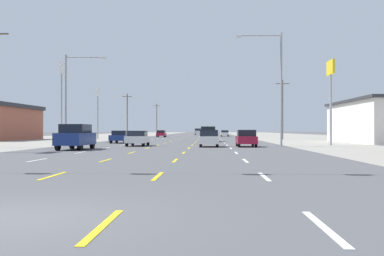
{
  "coord_description": "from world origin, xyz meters",
  "views": [
    {
      "loc": [
        3.45,
        -7.53,
        1.54
      ],
      "look_at": [
        0.0,
        81.02,
        1.92
      ],
      "focal_mm": 41.39,
      "sensor_mm": 36.0,
      "label": 1
    }
  ],
  "objects_px": {
    "suv_far_left_nearest": "(76,136)",
    "pole_sign_left_row_1": "(61,81)",
    "hatchback_inner_right_near": "(209,138)",
    "sedan_far_left_far": "(120,137)",
    "suv_inner_right_farther": "(208,134)",
    "sedan_far_right_distant_a": "(225,133)",
    "sedan_inner_left_midfar": "(138,138)",
    "pole_sign_left_row_2": "(98,100)",
    "pole_sign_right_row_1": "(331,80)",
    "hatchback_far_right_mid": "(246,138)",
    "suv_center_turn_distant_b": "(198,132)",
    "sedan_far_left_farthest": "(161,134)",
    "streetlight_left_row_0": "(70,93)",
    "streetlight_right_row_0": "(277,81)"
  },
  "relations": [
    {
      "from": "suv_center_turn_distant_b",
      "to": "pole_sign_right_row_1",
      "type": "distance_m",
      "value": 92.82
    },
    {
      "from": "hatchback_inner_right_near",
      "to": "pole_sign_right_row_1",
      "type": "bearing_deg",
      "value": 20.46
    },
    {
      "from": "suv_inner_right_farther",
      "to": "streetlight_left_row_0",
      "type": "bearing_deg",
      "value": -128.24
    },
    {
      "from": "sedan_far_left_far",
      "to": "suv_inner_right_farther",
      "type": "height_order",
      "value": "suv_inner_right_farther"
    },
    {
      "from": "sedan_far_left_far",
      "to": "suv_inner_right_farther",
      "type": "bearing_deg",
      "value": 32.89
    },
    {
      "from": "suv_far_left_nearest",
      "to": "hatchback_inner_right_near",
      "type": "height_order",
      "value": "suv_far_left_nearest"
    },
    {
      "from": "sedan_far_left_farthest",
      "to": "pole_sign_right_row_1",
      "type": "relative_size",
      "value": 0.53
    },
    {
      "from": "suv_far_left_nearest",
      "to": "sedan_far_left_farthest",
      "type": "xyz_separation_m",
      "value": [
        0.17,
        60.13,
        -0.27
      ]
    },
    {
      "from": "sedan_inner_left_midfar",
      "to": "pole_sign_left_row_2",
      "type": "distance_m",
      "value": 34.25
    },
    {
      "from": "hatchback_far_right_mid",
      "to": "sedan_far_right_distant_a",
      "type": "bearing_deg",
      "value": 89.78
    },
    {
      "from": "sedan_inner_left_midfar",
      "to": "sedan_far_right_distant_a",
      "type": "bearing_deg",
      "value": 80.35
    },
    {
      "from": "suv_far_left_nearest",
      "to": "sedan_far_left_far",
      "type": "bearing_deg",
      "value": 89.94
    },
    {
      "from": "hatchback_far_right_mid",
      "to": "sedan_far_left_far",
      "type": "xyz_separation_m",
      "value": [
        -13.74,
        10.94,
        -0.03
      ]
    },
    {
      "from": "suv_inner_right_farther",
      "to": "pole_sign_left_row_2",
      "type": "distance_m",
      "value": 25.01
    },
    {
      "from": "sedan_inner_left_midfar",
      "to": "sedan_far_left_farthest",
      "type": "xyz_separation_m",
      "value": [
        -3.38,
        52.11,
        0.0
      ]
    },
    {
      "from": "hatchback_inner_right_near",
      "to": "sedan_far_left_far",
      "type": "height_order",
      "value": "hatchback_inner_right_near"
    },
    {
      "from": "suv_far_left_nearest",
      "to": "pole_sign_left_row_1",
      "type": "xyz_separation_m",
      "value": [
        -8.1,
        20.52,
        6.61
      ]
    },
    {
      "from": "hatchback_far_right_mid",
      "to": "pole_sign_right_row_1",
      "type": "height_order",
      "value": "pole_sign_right_row_1"
    },
    {
      "from": "suv_center_turn_distant_b",
      "to": "pole_sign_left_row_1",
      "type": "distance_m",
      "value": 83.03
    },
    {
      "from": "hatchback_inner_right_near",
      "to": "pole_sign_right_row_1",
      "type": "distance_m",
      "value": 14.18
    },
    {
      "from": "sedan_inner_left_midfar",
      "to": "pole_sign_left_row_2",
      "type": "bearing_deg",
      "value": 110.66
    },
    {
      "from": "pole_sign_right_row_1",
      "to": "hatchback_far_right_mid",
      "type": "bearing_deg",
      "value": -153.92
    },
    {
      "from": "sedan_far_right_distant_a",
      "to": "sedan_far_left_farthest",
      "type": "bearing_deg",
      "value": -145.84
    },
    {
      "from": "pole_sign_left_row_1",
      "to": "streetlight_left_row_0",
      "type": "relative_size",
      "value": 1.16
    },
    {
      "from": "suv_inner_right_farther",
      "to": "pole_sign_left_row_2",
      "type": "height_order",
      "value": "pole_sign_left_row_2"
    },
    {
      "from": "suv_inner_right_farther",
      "to": "sedan_far_left_farthest",
      "type": "relative_size",
      "value": 1.09
    },
    {
      "from": "suv_far_left_nearest",
      "to": "sedan_far_left_farthest",
      "type": "height_order",
      "value": "suv_far_left_nearest"
    },
    {
      "from": "pole_sign_right_row_1",
      "to": "streetlight_right_row_0",
      "type": "xyz_separation_m",
      "value": [
        -5.85,
        -3.28,
        -0.39
      ]
    },
    {
      "from": "suv_far_left_nearest",
      "to": "pole_sign_left_row_2",
      "type": "relative_size",
      "value": 0.57
    },
    {
      "from": "hatchback_far_right_mid",
      "to": "pole_sign_left_row_2",
      "type": "height_order",
      "value": "pole_sign_left_row_2"
    },
    {
      "from": "suv_inner_right_farther",
      "to": "sedan_far_right_distant_a",
      "type": "distance_m",
      "value": 45.84
    },
    {
      "from": "suv_far_left_nearest",
      "to": "sedan_far_left_far",
      "type": "xyz_separation_m",
      "value": [
        0.02,
        17.22,
        -0.27
      ]
    },
    {
      "from": "hatchback_inner_right_near",
      "to": "suv_center_turn_distant_b",
      "type": "relative_size",
      "value": 0.8
    },
    {
      "from": "pole_sign_left_row_2",
      "to": "sedan_inner_left_midfar",
      "type": "bearing_deg",
      "value": -69.34
    },
    {
      "from": "hatchback_far_right_mid",
      "to": "streetlight_left_row_0",
      "type": "xyz_separation_m",
      "value": [
        -16.54,
        1.02,
        4.29
      ]
    },
    {
      "from": "sedan_far_right_distant_a",
      "to": "pole_sign_left_row_2",
      "type": "height_order",
      "value": "pole_sign_left_row_2"
    },
    {
      "from": "sedan_far_left_far",
      "to": "pole_sign_left_row_2",
      "type": "relative_size",
      "value": 0.52
    },
    {
      "from": "sedan_inner_left_midfar",
      "to": "pole_sign_left_row_1",
      "type": "height_order",
      "value": "pole_sign_left_row_1"
    },
    {
      "from": "sedan_far_left_far",
      "to": "pole_sign_left_row_1",
      "type": "xyz_separation_m",
      "value": [
        -8.11,
        3.3,
        6.88
      ]
    },
    {
      "from": "sedan_far_left_far",
      "to": "streetlight_right_row_0",
      "type": "relative_size",
      "value": 0.42
    },
    {
      "from": "hatchback_inner_right_near",
      "to": "suv_far_left_nearest",
      "type": "bearing_deg",
      "value": -149.77
    },
    {
      "from": "sedan_far_left_farthest",
      "to": "streetlight_left_row_0",
      "type": "distance_m",
      "value": 53.09
    },
    {
      "from": "hatchback_far_right_mid",
      "to": "suv_inner_right_farther",
      "type": "height_order",
      "value": "suv_inner_right_farther"
    },
    {
      "from": "sedan_far_left_far",
      "to": "streetlight_right_row_0",
      "type": "height_order",
      "value": "streetlight_right_row_0"
    },
    {
      "from": "hatchback_far_right_mid",
      "to": "sedan_far_left_far",
      "type": "relative_size",
      "value": 0.87
    },
    {
      "from": "sedan_far_left_far",
      "to": "pole_sign_left_row_1",
      "type": "height_order",
      "value": "pole_sign_left_row_1"
    },
    {
      "from": "suv_inner_right_farther",
      "to": "streetlight_left_row_0",
      "type": "height_order",
      "value": "streetlight_left_row_0"
    },
    {
      "from": "sedan_far_left_far",
      "to": "suv_inner_right_farther",
      "type": "relative_size",
      "value": 0.92
    },
    {
      "from": "sedan_far_left_far",
      "to": "sedan_far_right_distant_a",
      "type": "distance_m",
      "value": 54.14
    },
    {
      "from": "suv_inner_right_farther",
      "to": "suv_center_turn_distant_b",
      "type": "bearing_deg",
      "value": 92.43
    }
  ]
}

